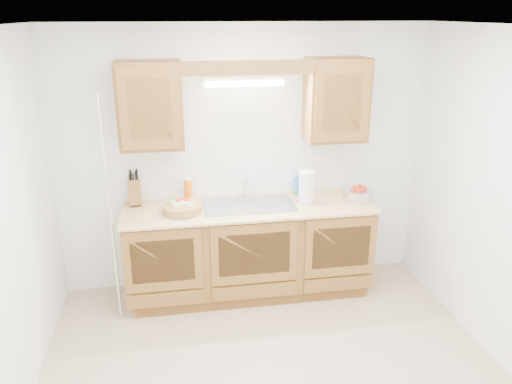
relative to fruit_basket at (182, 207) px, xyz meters
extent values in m
plane|color=tan|center=(0.61, -1.14, -0.95)|extent=(3.50, 3.50, 0.00)
plane|color=white|center=(0.61, -1.14, 1.55)|extent=(3.50, 3.50, 0.00)
cube|color=white|center=(0.61, 0.36, 0.30)|extent=(3.50, 0.02, 2.50)
cube|color=white|center=(0.61, -2.64, 0.30)|extent=(3.50, 0.02, 2.50)
cube|color=white|center=(2.36, -1.14, 0.30)|extent=(0.02, 3.00, 2.50)
cube|color=brown|center=(0.61, 0.06, -0.51)|extent=(2.20, 0.60, 0.86)
cube|color=tan|center=(0.61, 0.04, -0.07)|extent=(2.30, 0.63, 0.04)
cube|color=brown|center=(-0.22, 0.19, 0.88)|extent=(0.55, 0.33, 0.75)
cube|color=brown|center=(1.44, 0.19, 0.88)|extent=(0.55, 0.33, 0.75)
cube|color=brown|center=(0.61, 0.05, 1.19)|extent=(2.20, 0.05, 0.12)
cylinder|color=white|center=(0.61, 0.26, 1.03)|extent=(0.70, 0.05, 0.05)
cube|color=white|center=(0.61, 0.29, 1.06)|extent=(0.76, 0.06, 0.05)
cube|color=#9E9EA3|center=(0.61, 0.06, -0.05)|extent=(0.84, 0.46, 0.01)
cube|color=#9E9EA3|center=(0.40, 0.06, -0.13)|extent=(0.39, 0.40, 0.16)
cube|color=#9E9EA3|center=(0.82, 0.06, -0.13)|extent=(0.39, 0.40, 0.16)
cylinder|color=silver|center=(0.61, 0.26, -0.03)|extent=(0.06, 0.06, 0.04)
cylinder|color=silver|center=(0.61, 0.26, 0.05)|extent=(0.02, 0.02, 0.16)
cylinder|color=silver|center=(0.61, 0.21, 0.14)|extent=(0.02, 0.12, 0.02)
cylinder|color=white|center=(0.73, 0.26, 0.01)|extent=(0.03, 0.03, 0.12)
cylinder|color=silver|center=(-0.59, -0.21, 0.05)|extent=(0.03, 0.03, 2.00)
cube|color=white|center=(1.56, 0.35, 0.20)|extent=(0.08, 0.01, 0.12)
cylinder|color=#AB8345|center=(0.00, 0.00, -0.01)|extent=(0.41, 0.41, 0.07)
sphere|color=#D8C67F|center=(-0.06, -0.04, 0.02)|extent=(0.09, 0.09, 0.09)
sphere|color=#D8C67F|center=(0.05, -0.05, 0.02)|extent=(0.09, 0.09, 0.09)
sphere|color=tan|center=(0.09, 0.04, 0.02)|extent=(0.08, 0.08, 0.08)
sphere|color=#A62613|center=(-0.02, 0.06, 0.02)|extent=(0.08, 0.08, 0.08)
sphere|color=#72A53F|center=(-0.10, 0.03, 0.02)|extent=(0.08, 0.08, 0.08)
sphere|color=#D8C67F|center=(0.00, -0.01, 0.02)|extent=(0.08, 0.08, 0.08)
sphere|color=#A62613|center=(0.03, 0.08, 0.02)|extent=(0.07, 0.07, 0.07)
cube|color=brown|center=(-0.42, 0.27, 0.07)|extent=(0.13, 0.20, 0.26)
cylinder|color=black|center=(-0.46, 0.25, 0.20)|extent=(0.02, 0.04, 0.10)
cylinder|color=black|center=(-0.42, 0.25, 0.21)|extent=(0.02, 0.04, 0.10)
cylinder|color=black|center=(-0.39, 0.25, 0.21)|extent=(0.02, 0.04, 0.10)
cylinder|color=black|center=(-0.45, 0.29, 0.22)|extent=(0.02, 0.04, 0.10)
cylinder|color=black|center=(-0.40, 0.29, 0.22)|extent=(0.02, 0.04, 0.10)
cylinder|color=black|center=(-0.46, 0.32, 0.22)|extent=(0.02, 0.04, 0.10)
cylinder|color=black|center=(-0.39, 0.32, 0.23)|extent=(0.02, 0.04, 0.10)
cylinder|color=orange|center=(0.07, 0.24, 0.06)|extent=(0.08, 0.08, 0.22)
cylinder|color=white|center=(0.07, 0.24, 0.18)|extent=(0.08, 0.08, 0.01)
imported|color=blue|center=(1.15, 0.30, 0.06)|extent=(0.12, 0.12, 0.22)
cube|color=#CC333F|center=(1.15, 0.30, -0.05)|extent=(0.13, 0.09, 0.01)
cube|color=green|center=(1.15, 0.30, -0.03)|extent=(0.13, 0.09, 0.02)
cylinder|color=silver|center=(1.15, 0.05, -0.04)|extent=(0.17, 0.17, 0.01)
cylinder|color=silver|center=(1.15, 0.05, 0.12)|extent=(0.02, 0.02, 0.34)
cylinder|color=white|center=(1.15, 0.05, 0.11)|extent=(0.18, 0.18, 0.29)
sphere|color=silver|center=(1.15, 0.05, 0.30)|extent=(0.02, 0.02, 0.02)
cylinder|color=silver|center=(1.64, 0.02, 0.01)|extent=(0.37, 0.37, 0.11)
sphere|color=#A62613|center=(1.60, 0.02, 0.06)|extent=(0.08, 0.08, 0.08)
sphere|color=#A62613|center=(1.67, 0.04, 0.06)|extent=(0.08, 0.08, 0.08)
sphere|color=#A62613|center=(1.64, -0.02, 0.06)|extent=(0.08, 0.08, 0.08)
sphere|color=#A62613|center=(1.68, -0.01, 0.06)|extent=(0.08, 0.08, 0.08)
camera|label=1|loc=(-0.04, -4.17, 1.63)|focal=35.00mm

